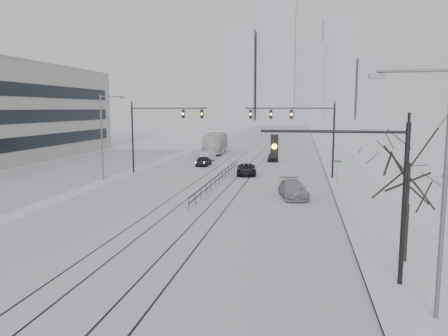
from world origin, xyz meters
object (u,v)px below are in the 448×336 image
at_px(sedan_sb_inner, 204,161).
at_px(box_truck, 216,143).
at_px(sedan_sb_outer, 207,156).
at_px(sedan_nb_front, 246,170).
at_px(sedan_nb_right, 293,189).
at_px(bare_tree, 409,173).
at_px(sedan_nb_far, 273,157).
at_px(traffic_mast_near, 365,181).

bearing_deg(sedan_sb_inner, box_truck, -84.22).
distance_m(sedan_sb_outer, box_truck, 11.79).
xyz_separation_m(sedan_nb_front, sedan_nb_right, (5.53, -12.04, 0.09)).
xyz_separation_m(bare_tree, sedan_sb_inner, (-17.82, 34.39, -3.82)).
relative_size(bare_tree, sedan_sb_outer, 1.31).
xyz_separation_m(bare_tree, sedan_nb_front, (-11.20, 27.30, -3.84)).
bearing_deg(sedan_nb_far, sedan_sb_outer, -167.86).
height_order(sedan_sb_inner, sedan_nb_front, sedan_sb_inner).
bearing_deg(bare_tree, sedan_nb_far, 102.41).
bearing_deg(sedan_nb_front, sedan_nb_right, -72.70).
height_order(sedan_nb_front, sedan_nb_far, sedan_nb_front).
distance_m(traffic_mast_near, sedan_nb_front, 31.80).
xyz_separation_m(traffic_mast_near, bare_tree, (2.41, 3.00, -0.07)).
bearing_deg(sedan_sb_inner, sedan_nb_front, 133.41).
relative_size(traffic_mast_near, box_truck, 0.57).
relative_size(sedan_sb_outer, sedan_nb_front, 1.00).
height_order(traffic_mast_near, sedan_sb_inner, traffic_mast_near).
xyz_separation_m(sedan_sb_inner, sedan_nb_front, (6.62, -7.08, -0.03)).
distance_m(sedan_sb_inner, sedan_nb_front, 9.69).
distance_m(bare_tree, sedan_nb_right, 16.71).
distance_m(sedan_nb_far, box_truck, 14.03).
bearing_deg(sedan_nb_right, sedan_nb_front, 103.33).
bearing_deg(box_truck, sedan_nb_far, 133.40).
relative_size(sedan_sb_inner, sedan_nb_right, 0.78).
relative_size(traffic_mast_near, sedan_nb_far, 1.90).
xyz_separation_m(bare_tree, box_truck, (-19.36, 50.59, -2.79)).
xyz_separation_m(traffic_mast_near, sedan_sb_inner, (-15.41, 37.39, -3.89)).
xyz_separation_m(sedan_sb_outer, box_truck, (-0.99, 11.71, 0.93)).
bearing_deg(box_truck, sedan_sb_inner, 91.39).
distance_m(bare_tree, sedan_nb_front, 29.76).
bearing_deg(sedan_nb_right, sedan_nb_far, 86.10).
distance_m(sedan_nb_front, box_truck, 24.69).
bearing_deg(sedan_sb_inner, traffic_mast_near, 112.75).
relative_size(bare_tree, box_truck, 0.50).
bearing_deg(sedan_nb_far, box_truck, 136.01).
height_order(sedan_nb_far, box_truck, box_truck).
relative_size(bare_tree, sedan_nb_far, 1.65).
height_order(sedan_nb_front, sedan_nb_right, sedan_nb_right).
bearing_deg(traffic_mast_near, bare_tree, 51.24).
bearing_deg(sedan_nb_far, sedan_nb_front, -100.26).
bearing_deg(sedan_sb_outer, traffic_mast_near, 112.86).
bearing_deg(sedan_nb_right, sedan_sb_inner, 111.08).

